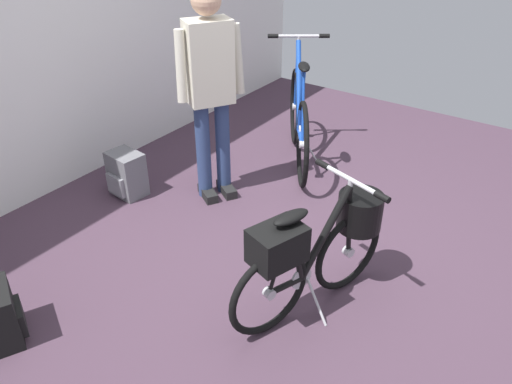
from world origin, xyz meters
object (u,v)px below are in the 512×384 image
visitor_near_wall (210,85)px  display_bike_left (299,120)px  folding_bike_foreground (319,246)px  handbag_on_floor (126,174)px

visitor_near_wall → display_bike_left: bearing=-16.1°
folding_bike_foreground → display_bike_left: 1.82m
display_bike_left → handbag_on_floor: 1.52m
folding_bike_foreground → visitor_near_wall: (0.64, 1.28, 0.48)m
visitor_near_wall → handbag_on_floor: 1.00m
folding_bike_foreground → handbag_on_floor: size_ratio=3.02×
display_bike_left → visitor_near_wall: visitor_near_wall is taller
display_bike_left → folding_bike_foreground: bearing=-145.4°
folding_bike_foreground → visitor_near_wall: visitor_near_wall is taller
folding_bike_foreground → handbag_on_floor: bearing=83.0°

